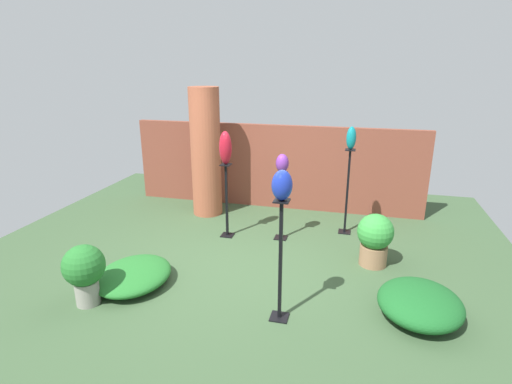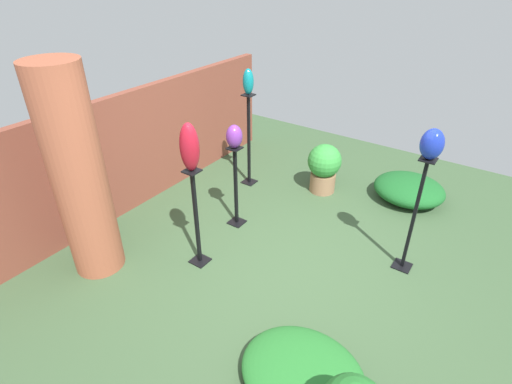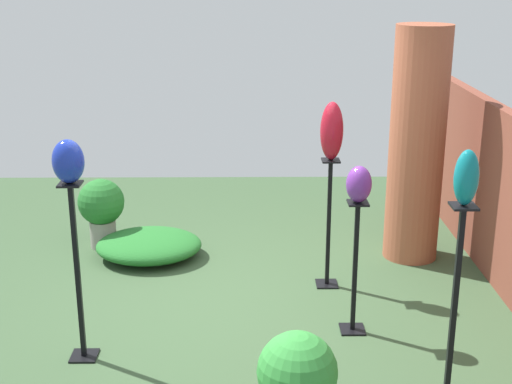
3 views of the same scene
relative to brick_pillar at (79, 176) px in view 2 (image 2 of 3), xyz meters
The scene contains 14 objects.
ground_plane 2.40m from the brick_pillar, 57.08° to the right, with size 8.00×8.00×0.00m, color #385133.
brick_wall_back 1.37m from the brick_pillar, 30.62° to the left, with size 5.60×0.12×1.62m, color brown.
brick_pillar is the anchor object (origin of this frame).
pedestal_teal 2.63m from the brick_pillar, ahead, with size 0.20×0.20×1.42m.
pedestal_ruby 1.31m from the brick_pillar, 53.08° to the right, with size 0.20×0.20×1.21m.
pedestal_violet 1.88m from the brick_pillar, 27.23° to the right, with size 0.20×0.20×1.11m.
pedestal_cobalt 3.55m from the brick_pillar, 56.05° to the right, with size 0.20×0.20×1.39m.
art_vase_teal 2.61m from the brick_pillar, ahead, with size 0.15×0.16×0.36m, color #0F727A.
art_vase_ruby 1.20m from the brick_pillar, 53.08° to the right, with size 0.20×0.20×0.52m, color maroon.
art_vase_violet 1.76m from the brick_pillar, 27.23° to the right, with size 0.20×0.20×0.29m, color #6B2D8C.
art_vase_cobalt 3.53m from the brick_pillar, 56.05° to the right, with size 0.21×0.23×0.31m, color #192D9E.
potted_plant_mid_left 3.37m from the brick_pillar, 24.43° to the right, with size 0.50×0.50×0.75m.
foliage_bed_east 2.87m from the brick_pillar, 89.73° to the right, with size 0.91×1.07×0.26m, color #236B28.
foliage_bed_west 4.39m from the brick_pillar, 35.96° to the right, with size 0.91×1.00×0.35m, color #195923.
Camera 2 is at (-3.04, -1.77, 3.13)m, focal length 28.00 mm.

